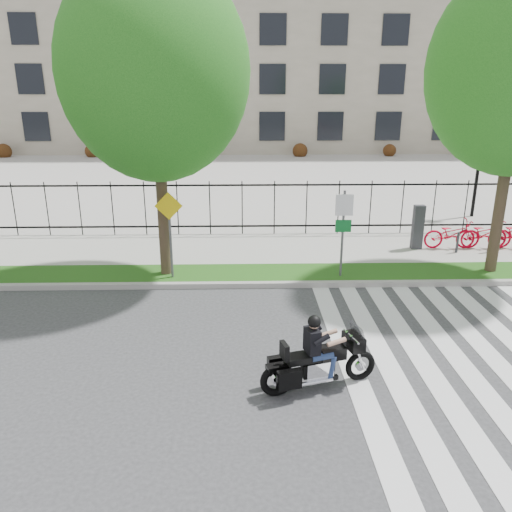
{
  "coord_description": "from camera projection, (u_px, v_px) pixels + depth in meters",
  "views": [
    {
      "loc": [
        0.08,
        -8.98,
        5.22
      ],
      "look_at": [
        0.37,
        3.0,
        1.29
      ],
      "focal_mm": 35.0,
      "sensor_mm": 36.0,
      "label": 1
    }
  ],
  "objects": [
    {
      "name": "ground",
      "position": [
        241.0,
        362.0,
        10.16
      ],
      "size": [
        120.0,
        120.0,
        0.0
      ],
      "primitive_type": "plane",
      "color": "#333336",
      "rests_on": "ground"
    },
    {
      "name": "curb",
      "position": [
        242.0,
        285.0,
        14.03
      ],
      "size": [
        60.0,
        0.2,
        0.15
      ],
      "primitive_type": "cube",
      "color": "#9E9B94",
      "rests_on": "ground"
    },
    {
      "name": "grass_verge",
      "position": [
        242.0,
        274.0,
        14.83
      ],
      "size": [
        60.0,
        1.5,
        0.15
      ],
      "primitive_type": "cube",
      "color": "#1B5816",
      "rests_on": "ground"
    },
    {
      "name": "sidewalk",
      "position": [
        242.0,
        249.0,
        17.21
      ],
      "size": [
        60.0,
        3.5,
        0.15
      ],
      "primitive_type": "cube",
      "color": "#A5A29A",
      "rests_on": "ground"
    },
    {
      "name": "plaza",
      "position": [
        243.0,
        173.0,
        33.89
      ],
      "size": [
        80.0,
        34.0,
        0.1
      ],
      "primitive_type": "cube",
      "color": "#A5A29A",
      "rests_on": "ground"
    },
    {
      "name": "crosswalk_stripes",
      "position": [
        476.0,
        359.0,
        10.26
      ],
      "size": [
        5.7,
        8.0,
        0.01
      ],
      "primitive_type": null,
      "color": "silver",
      "rests_on": "ground"
    },
    {
      "name": "iron_fence",
      "position": [
        242.0,
        208.0,
        18.54
      ],
      "size": [
        30.0,
        0.06,
        2.0
      ],
      "primitive_type": null,
      "color": "black",
      "rests_on": "sidewalk"
    },
    {
      "name": "office_building",
      "position": [
        242.0,
        43.0,
        49.72
      ],
      "size": [
        60.0,
        21.9,
        20.15
      ],
      "color": "gray",
      "rests_on": "ground"
    },
    {
      "name": "lamp_post_right",
      "position": [
        482.0,
        144.0,
        20.78
      ],
      "size": [
        1.06,
        0.7,
        4.25
      ],
      "color": "black",
      "rests_on": "ground"
    },
    {
      "name": "street_tree_1",
      "position": [
        155.0,
        72.0,
        13.02
      ],
      "size": [
        5.02,
        5.02,
        8.5
      ],
      "color": "#3C2F21",
      "rests_on": "grass_verge"
    },
    {
      "name": "sign_pole_regulatory",
      "position": [
        343.0,
        223.0,
        14.03
      ],
      "size": [
        0.5,
        0.09,
        2.5
      ],
      "color": "#59595B",
      "rests_on": "grass_verge"
    },
    {
      "name": "sign_pole_warning",
      "position": [
        170.0,
        224.0,
        13.92
      ],
      "size": [
        0.78,
        0.09,
        2.49
      ],
      "color": "#59595B",
      "rests_on": "grass_verge"
    },
    {
      "name": "motorcycle_rider",
      "position": [
        319.0,
        359.0,
        9.11
      ],
      "size": [
        2.24,
        1.02,
        1.77
      ],
      "color": "black",
      "rests_on": "ground"
    }
  ]
}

